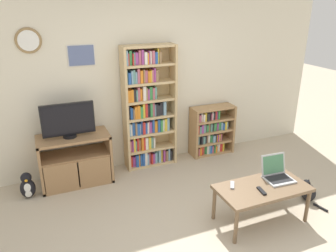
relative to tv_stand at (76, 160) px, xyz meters
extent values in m
plane|color=#BCAD93|center=(1.15, -1.85, -0.36)|extent=(18.00, 18.00, 0.00)
cube|color=beige|center=(1.15, 0.32, 0.94)|extent=(6.18, 0.06, 2.60)
torus|color=olive|center=(-0.38, 0.27, 1.63)|extent=(0.32, 0.03, 0.32)
cylinder|color=white|center=(-0.38, 0.27, 1.63)|extent=(0.27, 0.02, 0.27)
cube|color=silver|center=(0.25, 0.28, 1.40)|extent=(0.38, 0.01, 0.29)
cube|color=slate|center=(0.25, 0.27, 1.40)|extent=(0.34, 0.02, 0.27)
cube|color=#9E754C|center=(-0.47, 0.02, 0.00)|extent=(0.04, 0.49, 0.72)
cube|color=#9E754C|center=(0.47, 0.02, 0.00)|extent=(0.04, 0.49, 0.72)
cube|color=#9E754C|center=(0.00, 0.02, 0.34)|extent=(0.98, 0.49, 0.04)
cube|color=#9E754C|center=(0.00, 0.02, -0.34)|extent=(0.98, 0.49, 0.04)
cube|color=#9E754C|center=(0.00, 0.02, 0.07)|extent=(0.90, 0.45, 0.04)
cube|color=#9E754C|center=(-0.23, -0.21, -0.13)|extent=(0.43, 0.02, 0.39)
cube|color=#9E754C|center=(0.23, -0.21, -0.13)|extent=(0.43, 0.02, 0.39)
cylinder|color=black|center=(-0.04, -0.01, 0.38)|extent=(0.18, 0.18, 0.04)
cube|color=black|center=(-0.04, -0.01, 0.62)|extent=(0.70, 0.05, 0.44)
cube|color=black|center=(-0.04, -0.03, 0.62)|extent=(0.66, 0.01, 0.40)
cube|color=tan|center=(0.79, 0.13, 0.58)|extent=(0.04, 0.27, 1.88)
cube|color=tan|center=(1.55, 0.13, 0.58)|extent=(0.04, 0.27, 1.88)
cube|color=tan|center=(1.17, 0.26, 0.58)|extent=(0.80, 0.02, 1.88)
cube|color=tan|center=(1.17, 0.13, -0.34)|extent=(0.73, 0.23, 0.04)
cube|color=tan|center=(1.17, 0.13, -0.08)|extent=(0.73, 0.23, 0.04)
cube|color=tan|center=(1.17, 0.13, 0.19)|extent=(0.73, 0.23, 0.04)
cube|color=tan|center=(1.17, 0.13, 0.45)|extent=(0.73, 0.23, 0.04)
cube|color=tan|center=(1.17, 0.13, 0.71)|extent=(0.73, 0.23, 0.04)
cube|color=tan|center=(1.17, 0.13, 0.98)|extent=(0.73, 0.23, 0.04)
cube|color=tan|center=(1.17, 0.13, 1.24)|extent=(0.73, 0.23, 0.04)
cube|color=tan|center=(1.17, 0.13, 1.50)|extent=(0.73, 0.23, 0.04)
cube|color=red|center=(0.83, 0.15, -0.24)|extent=(0.04, 0.16, 0.17)
cube|color=#9E4293|center=(0.88, 0.15, -0.24)|extent=(0.04, 0.17, 0.16)
cube|color=#2856A8|center=(0.92, 0.14, -0.23)|extent=(0.04, 0.21, 0.19)
cube|color=orange|center=(0.96, 0.14, -0.22)|extent=(0.02, 0.20, 0.20)
cube|color=#2856A8|center=(0.99, 0.14, -0.23)|extent=(0.03, 0.20, 0.19)
cube|color=#2856A8|center=(1.02, 0.14, -0.22)|extent=(0.03, 0.21, 0.21)
cube|color=white|center=(1.06, 0.14, -0.21)|extent=(0.04, 0.21, 0.22)
cube|color=#759EB7|center=(1.10, 0.14, -0.24)|extent=(0.02, 0.21, 0.18)
cube|color=#B75B70|center=(1.13, 0.15, -0.23)|extent=(0.03, 0.16, 0.18)
cube|color=red|center=(1.16, 0.14, -0.24)|extent=(0.03, 0.20, 0.17)
cube|color=#9E4293|center=(1.20, 0.14, -0.24)|extent=(0.03, 0.19, 0.16)
cube|color=#759EB7|center=(1.23, 0.14, -0.24)|extent=(0.03, 0.20, 0.18)
cube|color=#5B9389|center=(1.26, 0.15, -0.23)|extent=(0.02, 0.16, 0.20)
cube|color=#759EB7|center=(1.30, 0.14, -0.22)|extent=(0.04, 0.20, 0.21)
cube|color=gold|center=(1.34, 0.15, -0.22)|extent=(0.03, 0.16, 0.22)
cube|color=#9E4293|center=(1.37, 0.14, -0.23)|extent=(0.02, 0.21, 0.19)
cube|color=#B75B70|center=(1.39, 0.15, -0.22)|extent=(0.02, 0.17, 0.21)
cube|color=#93704C|center=(1.42, 0.14, -0.24)|extent=(0.03, 0.19, 0.17)
cube|color=#759EB7|center=(1.46, 0.14, -0.22)|extent=(0.03, 0.19, 0.22)
cube|color=#232328|center=(1.49, 0.14, -0.24)|extent=(0.04, 0.19, 0.17)
cube|color=#B75B70|center=(0.83, 0.15, 0.03)|extent=(0.04, 0.18, 0.17)
cube|color=#9E4293|center=(0.86, 0.14, 0.04)|extent=(0.02, 0.20, 0.19)
cube|color=gold|center=(0.89, 0.14, 0.05)|extent=(0.03, 0.21, 0.21)
cube|color=#5B9389|center=(0.91, 0.14, 0.02)|extent=(0.02, 0.18, 0.16)
cube|color=red|center=(0.94, 0.14, 0.05)|extent=(0.03, 0.19, 0.21)
cube|color=#93704C|center=(0.98, 0.15, 0.03)|extent=(0.04, 0.16, 0.18)
cube|color=orange|center=(1.01, 0.14, 0.05)|extent=(0.03, 0.21, 0.22)
cube|color=red|center=(1.05, 0.14, 0.04)|extent=(0.03, 0.19, 0.20)
cube|color=white|center=(1.09, 0.14, 0.04)|extent=(0.04, 0.19, 0.19)
cube|color=gold|center=(1.13, 0.14, 0.04)|extent=(0.04, 0.20, 0.20)
cube|color=#5B9389|center=(1.18, 0.15, 0.03)|extent=(0.04, 0.16, 0.18)
cube|color=white|center=(1.21, 0.14, 0.03)|extent=(0.03, 0.18, 0.17)
cube|color=#759EB7|center=(0.82, 0.14, 0.31)|extent=(0.02, 0.21, 0.20)
cube|color=white|center=(0.85, 0.15, 0.29)|extent=(0.03, 0.17, 0.18)
cube|color=#2856A8|center=(0.89, 0.14, 0.31)|extent=(0.04, 0.18, 0.20)
cube|color=#93704C|center=(0.92, 0.14, 0.30)|extent=(0.02, 0.21, 0.20)
cube|color=#2856A8|center=(0.96, 0.14, 0.29)|extent=(0.04, 0.21, 0.18)
cube|color=white|center=(0.99, 0.15, 0.29)|extent=(0.02, 0.16, 0.16)
cube|color=#2856A8|center=(1.01, 0.14, 0.31)|extent=(0.02, 0.18, 0.21)
cube|color=red|center=(1.05, 0.14, 0.30)|extent=(0.04, 0.20, 0.19)
cube|color=#2856A8|center=(1.08, 0.14, 0.29)|extent=(0.03, 0.19, 0.17)
cube|color=white|center=(1.11, 0.14, 0.29)|extent=(0.02, 0.19, 0.18)
cube|color=#B75B70|center=(1.13, 0.14, 0.30)|extent=(0.02, 0.18, 0.19)
cube|color=#9E4293|center=(1.16, 0.15, 0.29)|extent=(0.03, 0.16, 0.17)
cube|color=#2856A8|center=(1.20, 0.15, 0.31)|extent=(0.03, 0.18, 0.22)
cube|color=orange|center=(1.25, 0.15, 0.29)|extent=(0.04, 0.18, 0.18)
cube|color=#2856A8|center=(1.29, 0.14, 0.30)|extent=(0.04, 0.20, 0.20)
cube|color=#388947|center=(1.33, 0.14, 0.30)|extent=(0.03, 0.21, 0.19)
cube|color=white|center=(1.37, 0.15, 0.29)|extent=(0.04, 0.17, 0.18)
cube|color=gold|center=(1.41, 0.14, 0.30)|extent=(0.04, 0.19, 0.20)
cube|color=#759EB7|center=(1.44, 0.14, 0.31)|extent=(0.04, 0.19, 0.21)
cube|color=#232328|center=(0.83, 0.15, 0.57)|extent=(0.03, 0.17, 0.21)
cube|color=#2856A8|center=(0.86, 0.14, 0.55)|extent=(0.04, 0.19, 0.17)
cube|color=#93704C|center=(0.90, 0.14, 0.55)|extent=(0.02, 0.21, 0.16)
cube|color=orange|center=(0.93, 0.14, 0.56)|extent=(0.04, 0.21, 0.19)
cube|color=orange|center=(0.97, 0.14, 0.57)|extent=(0.04, 0.21, 0.20)
cube|color=#388947|center=(1.01, 0.14, 0.56)|extent=(0.04, 0.21, 0.18)
cube|color=gold|center=(1.05, 0.14, 0.58)|extent=(0.03, 0.19, 0.22)
cube|color=red|center=(1.09, 0.14, 0.57)|extent=(0.04, 0.19, 0.21)
cube|color=#232328|center=(1.13, 0.15, 0.56)|extent=(0.04, 0.17, 0.19)
cube|color=#388947|center=(1.17, 0.14, 0.57)|extent=(0.03, 0.20, 0.21)
cube|color=#B75B70|center=(1.21, 0.15, 0.57)|extent=(0.04, 0.16, 0.21)
cube|color=#759EB7|center=(1.24, 0.15, 0.55)|extent=(0.02, 0.18, 0.18)
cube|color=#232328|center=(1.26, 0.14, 0.56)|extent=(0.02, 0.20, 0.19)
cube|color=#232328|center=(1.30, 0.14, 0.55)|extent=(0.04, 0.19, 0.16)
cube|color=#232328|center=(1.34, 0.15, 0.57)|extent=(0.04, 0.17, 0.20)
cube|color=#759EB7|center=(1.38, 0.14, 0.58)|extent=(0.04, 0.21, 0.22)
cube|color=orange|center=(0.83, 0.14, 0.82)|extent=(0.04, 0.21, 0.18)
cube|color=orange|center=(0.88, 0.14, 0.82)|extent=(0.04, 0.21, 0.18)
cube|color=#232328|center=(0.92, 0.14, 0.82)|extent=(0.04, 0.19, 0.17)
cube|color=#5B9389|center=(0.95, 0.14, 0.81)|extent=(0.02, 0.20, 0.17)
cube|color=#B75B70|center=(0.99, 0.14, 0.83)|extent=(0.03, 0.18, 0.20)
cube|color=orange|center=(1.02, 0.15, 0.82)|extent=(0.04, 0.16, 0.17)
cube|color=white|center=(1.07, 0.14, 0.84)|extent=(0.04, 0.20, 0.21)
cube|color=#93704C|center=(1.11, 0.14, 0.82)|extent=(0.02, 0.18, 0.19)
cube|color=#9E4293|center=(1.14, 0.14, 0.81)|extent=(0.02, 0.19, 0.16)
cube|color=#388947|center=(1.17, 0.15, 0.83)|extent=(0.04, 0.17, 0.19)
cube|color=#B75B70|center=(1.22, 0.15, 0.82)|extent=(0.03, 0.17, 0.17)
cube|color=#5B9389|center=(1.25, 0.15, 0.82)|extent=(0.03, 0.16, 0.18)
cube|color=#5B9389|center=(0.82, 0.15, 1.09)|extent=(0.02, 0.18, 0.20)
cube|color=#2856A8|center=(0.85, 0.14, 1.08)|extent=(0.04, 0.20, 0.16)
cube|color=#759EB7|center=(0.89, 0.14, 1.09)|extent=(0.03, 0.20, 0.19)
cube|color=#5B9389|center=(0.92, 0.14, 1.09)|extent=(0.03, 0.19, 0.20)
cube|color=#759EB7|center=(0.96, 0.14, 1.08)|extent=(0.03, 0.18, 0.16)
cube|color=#B75B70|center=(0.99, 0.14, 1.10)|extent=(0.03, 0.20, 0.21)
cube|color=orange|center=(1.03, 0.14, 1.09)|extent=(0.04, 0.20, 0.18)
cube|color=#93704C|center=(1.07, 0.14, 1.09)|extent=(0.02, 0.21, 0.19)
cube|color=#B75B70|center=(1.10, 0.14, 1.08)|extent=(0.04, 0.18, 0.18)
cube|color=orange|center=(1.15, 0.14, 1.08)|extent=(0.04, 0.19, 0.17)
cube|color=gold|center=(1.18, 0.14, 1.08)|extent=(0.02, 0.19, 0.17)
cube|color=#B75B70|center=(1.20, 0.14, 1.08)|extent=(0.03, 0.19, 0.18)
cube|color=#9E4293|center=(1.23, 0.14, 1.10)|extent=(0.02, 0.20, 0.20)
cube|color=#93704C|center=(1.27, 0.14, 1.08)|extent=(0.04, 0.19, 0.17)
cube|color=#759EB7|center=(0.83, 0.14, 1.36)|extent=(0.03, 0.20, 0.21)
cube|color=red|center=(0.85, 0.14, 1.34)|extent=(0.02, 0.18, 0.16)
cube|color=#388947|center=(0.89, 0.15, 1.36)|extent=(0.04, 0.17, 0.20)
cube|color=red|center=(0.92, 0.14, 1.34)|extent=(0.02, 0.20, 0.16)
cube|color=#5B9389|center=(0.94, 0.15, 1.35)|extent=(0.02, 0.17, 0.17)
cube|color=#9E4293|center=(0.98, 0.15, 1.34)|extent=(0.04, 0.16, 0.17)
cube|color=#B75B70|center=(1.02, 0.15, 1.36)|extent=(0.03, 0.17, 0.20)
cube|color=#9E4293|center=(1.06, 0.14, 1.36)|extent=(0.03, 0.18, 0.20)
cube|color=white|center=(1.10, 0.14, 1.35)|extent=(0.04, 0.20, 0.17)
cube|color=orange|center=(1.13, 0.14, 1.34)|extent=(0.02, 0.20, 0.16)
cube|color=#9E4293|center=(1.16, 0.15, 1.35)|extent=(0.02, 0.17, 0.18)
cube|color=white|center=(1.18, 0.14, 1.35)|extent=(0.02, 0.19, 0.18)
cube|color=#B75B70|center=(1.21, 0.14, 1.35)|extent=(0.04, 0.20, 0.18)
cube|color=#2856A8|center=(1.26, 0.14, 1.34)|extent=(0.04, 0.20, 0.16)
cube|color=gold|center=(1.29, 0.15, 1.36)|extent=(0.02, 0.18, 0.21)
cube|color=#93704C|center=(1.32, 0.14, 1.34)|extent=(0.03, 0.19, 0.17)
cube|color=tan|center=(1.92, 0.12, 0.06)|extent=(0.04, 0.29, 0.83)
cube|color=tan|center=(2.62, 0.12, 0.06)|extent=(0.04, 0.29, 0.83)
cube|color=tan|center=(2.27, 0.26, 0.06)|extent=(0.74, 0.02, 0.83)
cube|color=tan|center=(2.27, 0.12, -0.34)|extent=(0.66, 0.26, 0.04)
cube|color=tan|center=(2.27, 0.12, -0.14)|extent=(0.66, 0.26, 0.04)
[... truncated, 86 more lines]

